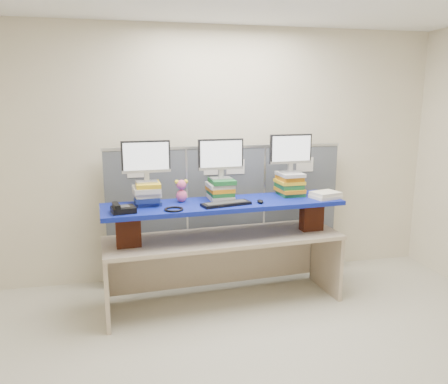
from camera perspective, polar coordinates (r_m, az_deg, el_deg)
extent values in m
cube|color=beige|center=(3.03, 7.46, 0.33)|extent=(5.00, 4.00, 2.80)
cube|color=beige|center=(3.58, 6.82, -22.15)|extent=(5.00, 4.00, 0.01)
cube|color=#484D55|center=(4.75, -10.05, -3.62)|extent=(0.85, 0.05, 1.50)
cube|color=#484D55|center=(4.85, 0.24, -3.10)|extent=(0.85, 0.05, 1.50)
cube|color=#484D55|center=(5.10, 9.81, -2.53)|extent=(0.85, 0.05, 1.50)
cube|color=silver|center=(4.71, 0.25, 5.92)|extent=(2.60, 0.06, 0.03)
cube|color=silver|center=(4.60, -11.31, 2.85)|extent=(0.20, 0.00, 0.16)
cube|color=silver|center=(4.68, -1.47, 3.22)|extent=(0.20, 0.00, 0.16)
cube|color=silver|center=(4.73, 1.51, 3.32)|extent=(0.20, 0.00, 0.16)
cube|color=silver|center=(4.98, 10.51, 3.55)|extent=(0.20, 0.00, 0.16)
cube|color=#C0AB92|center=(4.29, 0.00, -6.04)|extent=(2.36, 0.85, 0.04)
cube|color=#C0AB92|center=(4.26, -15.16, -11.67)|extent=(0.09, 0.63, 0.66)
cube|color=#C0AB92|center=(4.83, 13.18, -8.68)|extent=(0.09, 0.63, 0.66)
cube|color=maroon|center=(4.04, -12.40, -4.95)|extent=(0.23, 0.14, 0.30)
cube|color=maroon|center=(4.53, 11.37, -3.06)|extent=(0.23, 0.14, 0.30)
cube|color=navy|center=(4.20, 0.00, -1.62)|extent=(2.34, 0.75, 0.04)
cube|color=navy|center=(4.17, -9.93, -1.33)|extent=(0.26, 0.29, 0.04)
cube|color=navy|center=(4.15, -10.04, -0.83)|extent=(0.23, 0.29, 0.04)
cube|color=beige|center=(4.15, -10.05, -0.21)|extent=(0.27, 0.30, 0.04)
cube|color=beige|center=(4.14, -10.12, 0.37)|extent=(0.26, 0.32, 0.05)
cube|color=gold|center=(4.13, -9.89, 0.95)|extent=(0.23, 0.27, 0.04)
cube|color=beige|center=(4.30, -0.46, -0.68)|extent=(0.23, 0.30, 0.05)
cube|color=#195F2C|center=(4.30, -0.47, -0.11)|extent=(0.23, 0.31, 0.04)
cube|color=orange|center=(4.29, -0.53, 0.40)|extent=(0.25, 0.31, 0.04)
cube|color=beige|center=(4.27, -0.54, 0.91)|extent=(0.26, 0.29, 0.04)
cube|color=#195F2C|center=(4.27, -0.28, 1.45)|extent=(0.24, 0.30, 0.04)
cube|color=#195F2C|center=(4.55, 8.68, -0.18)|extent=(0.23, 0.26, 0.04)
cube|color=orange|center=(4.54, 8.57, 0.28)|extent=(0.26, 0.31, 0.04)
cube|color=#195F2C|center=(4.54, 8.50, 0.84)|extent=(0.24, 0.28, 0.05)
cube|color=gold|center=(4.54, 8.53, 1.35)|extent=(0.26, 0.30, 0.03)
cube|color=orange|center=(4.54, 8.56, 1.85)|extent=(0.23, 0.28, 0.05)
cube|color=beige|center=(4.51, 8.63, 2.31)|extent=(0.24, 0.30, 0.03)
cube|color=#AFAFB5|center=(4.13, -10.05, 1.33)|extent=(0.21, 0.14, 0.01)
cube|color=#AFAFB5|center=(4.12, -10.07, 1.97)|extent=(0.05, 0.04, 0.08)
cube|color=black|center=(4.09, -10.16, 4.57)|extent=(0.45, 0.07, 0.30)
cube|color=silver|center=(4.07, -10.15, 4.54)|extent=(0.41, 0.04, 0.26)
cube|color=#AFAFB5|center=(4.26, -0.42, 1.82)|extent=(0.21, 0.14, 0.01)
cube|color=#AFAFB5|center=(4.26, -0.42, 2.44)|extent=(0.05, 0.04, 0.08)
cube|color=black|center=(4.23, -0.42, 4.96)|extent=(0.45, 0.07, 0.30)
cube|color=silver|center=(4.21, -0.36, 4.93)|extent=(0.41, 0.04, 0.26)
cube|color=#AFAFB5|center=(4.52, 8.62, 2.62)|extent=(0.21, 0.14, 0.01)
cube|color=#AFAFB5|center=(4.51, 8.63, 3.22)|extent=(0.05, 0.04, 0.08)
cube|color=black|center=(4.48, 8.71, 5.60)|extent=(0.45, 0.07, 0.30)
cube|color=silver|center=(4.47, 8.80, 5.57)|extent=(0.41, 0.04, 0.26)
cube|color=black|center=(4.07, 0.28, -1.56)|extent=(0.49, 0.26, 0.03)
cube|color=#2F2F32|center=(4.07, 0.28, -1.36)|extent=(0.42, 0.19, 0.00)
ellipsoid|color=black|center=(4.17, 4.76, -1.23)|extent=(0.08, 0.12, 0.03)
cube|color=black|center=(3.91, -13.00, -2.26)|extent=(0.23, 0.22, 0.05)
cube|color=#2F2F32|center=(3.90, -13.02, -1.84)|extent=(0.12, 0.12, 0.01)
cube|color=black|center=(3.89, -13.90, -1.73)|extent=(0.08, 0.19, 0.04)
torus|color=black|center=(3.91, -6.57, -2.25)|extent=(0.20, 0.20, 0.02)
ellipsoid|color=#DE5485|center=(4.21, -5.56, -0.50)|extent=(0.11, 0.10, 0.12)
sphere|color=#DE5485|center=(4.19, -5.59, 0.95)|extent=(0.10, 0.10, 0.10)
sphere|color=yellow|center=(4.18, -6.18, 1.31)|extent=(0.04, 0.04, 0.04)
sphere|color=yellow|center=(4.19, -5.01, 1.36)|extent=(0.04, 0.04, 0.04)
cube|color=silver|center=(4.48, 13.11, -0.58)|extent=(0.32, 0.28, 0.03)
cube|color=silver|center=(4.48, 13.13, -0.17)|extent=(0.31, 0.27, 0.03)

